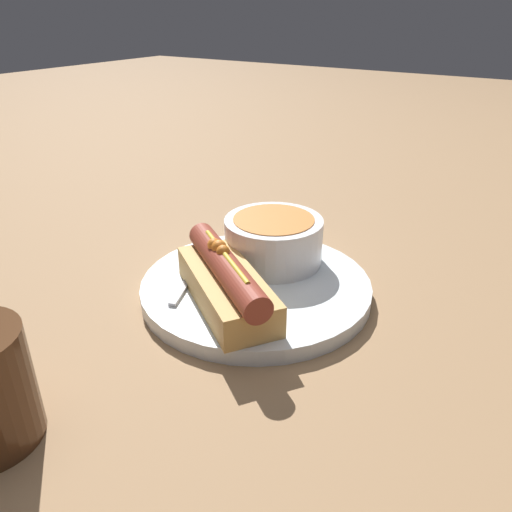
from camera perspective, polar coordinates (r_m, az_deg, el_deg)
ground_plane at (r=0.55m, az=0.00°, el=-4.32°), size 4.00×4.00×0.00m
dinner_plate at (r=0.55m, az=0.00°, el=-3.58°), size 0.25×0.25×0.02m
hot_dog at (r=0.49m, az=-3.45°, el=-2.92°), size 0.16×0.14×0.06m
soup_bowl at (r=0.57m, az=2.01°, el=2.04°), size 0.11×0.11×0.05m
spoon at (r=0.60m, az=-5.72°, el=0.49°), size 0.07×0.16×0.01m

